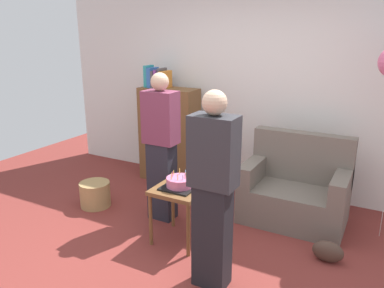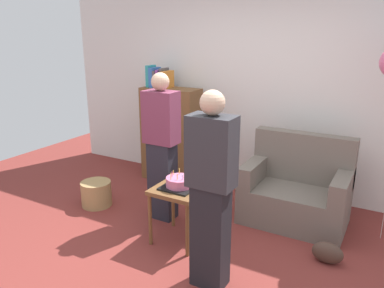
{
  "view_description": "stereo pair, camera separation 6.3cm",
  "coord_description": "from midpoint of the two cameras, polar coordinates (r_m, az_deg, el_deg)",
  "views": [
    {
      "loc": [
        1.54,
        -2.61,
        2.03
      ],
      "look_at": [
        -0.19,
        0.58,
        0.95
      ],
      "focal_mm": 35.41,
      "sensor_mm": 36.0,
      "label": 1
    },
    {
      "loc": [
        1.59,
        -2.58,
        2.03
      ],
      "look_at": [
        -0.19,
        0.58,
        0.95
      ],
      "focal_mm": 35.41,
      "sensor_mm": 36.0,
      "label": 2
    }
  ],
  "objects": [
    {
      "name": "wall_back",
      "position": [
        4.95,
        9.87,
        8.46
      ],
      "size": [
        6.0,
        0.1,
        2.7
      ],
      "primitive_type": "cube",
      "color": "silver",
      "rests_on": "ground_plane"
    },
    {
      "name": "bookshelf",
      "position": [
        5.26,
        -3.84,
        1.7
      ],
      "size": [
        0.8,
        0.36,
        1.59
      ],
      "color": "brown",
      "rests_on": "ground_plane"
    },
    {
      "name": "person_holding_cake",
      "position": [
        2.98,
        2.58,
        -7.17
      ],
      "size": [
        0.36,
        0.22,
        1.63
      ],
      "rotation": [
        0.0,
        0.0,
        3.34
      ],
      "color": "black",
      "rests_on": "ground_plane"
    },
    {
      "name": "wicker_basket",
      "position": [
        4.74,
        -14.75,
        -7.33
      ],
      "size": [
        0.36,
        0.36,
        0.3
      ],
      "primitive_type": "cylinder",
      "color": "#A88451",
      "rests_on": "ground_plane"
    },
    {
      "name": "handbag",
      "position": [
        3.79,
        19.32,
        -15.03
      ],
      "size": [
        0.28,
        0.14,
        0.2
      ],
      "primitive_type": "ellipsoid",
      "color": "#473328",
      "rests_on": "ground_plane"
    },
    {
      "name": "ground_plane",
      "position": [
        3.65,
        -2.29,
        -17.26
      ],
      "size": [
        8.0,
        8.0,
        0.0
      ],
      "primitive_type": "plane",
      "color": "maroon"
    },
    {
      "name": "person_blowing_candles",
      "position": [
        4.09,
        -5.09,
        -0.48
      ],
      "size": [
        0.36,
        0.22,
        1.63
      ],
      "rotation": [
        0.0,
        0.0,
        0.37
      ],
      "color": "#23232D",
      "rests_on": "ground_plane"
    },
    {
      "name": "birthday_cake",
      "position": [
        3.69,
        -2.35,
        -5.89
      ],
      "size": [
        0.32,
        0.32,
        0.17
      ],
      "color": "black",
      "rests_on": "side_table"
    },
    {
      "name": "side_table",
      "position": [
        3.74,
        -2.33,
        -7.8
      ],
      "size": [
        0.48,
        0.48,
        0.57
      ],
      "color": "brown",
      "rests_on": "ground_plane"
    },
    {
      "name": "couch",
      "position": [
        4.35,
        14.9,
        -6.87
      ],
      "size": [
        1.1,
        0.7,
        0.96
      ],
      "color": "#6B6056",
      "rests_on": "ground_plane"
    }
  ]
}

